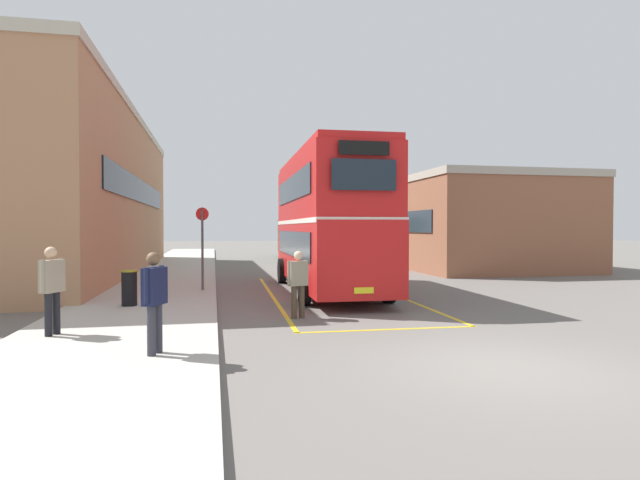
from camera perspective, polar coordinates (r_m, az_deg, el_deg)
name	(u,v)px	position (r m, az deg, el deg)	size (l,w,h in m)	color
ground_plane	(322,280)	(22.38, 0.20, -4.39)	(135.60, 135.60, 0.00)	#66605B
sidewalk_left	(170,276)	(24.37, -16.18, -3.81)	(4.00, 57.60, 0.14)	#B2ADA3
brick_building_left	(68,194)	(27.76, -26.04, 4.57)	(6.80, 23.97, 7.72)	#AD7A56
depot_building_right	(467,223)	(30.98, 15.85, 1.79)	(8.59, 12.79, 5.01)	brown
double_decker_bus	(327,220)	(18.12, 0.76, 2.21)	(2.97, 10.00, 4.75)	black
single_deck_bus	(308,236)	(37.39, -1.29, 0.43)	(3.43, 9.19, 3.02)	black
pedestrian_boarding	(298,280)	(12.81, -2.45, -4.38)	(0.54, 0.35, 1.67)	#473828
pedestrian_waiting_near	(52,284)	(11.39, -27.44, -4.31)	(0.40, 0.54, 1.73)	black
pedestrian_waiting_far	(154,295)	(9.04, -17.79, -5.81)	(0.39, 0.53, 1.70)	#2D2D38
litter_bin	(129,288)	(14.90, -20.27, -4.98)	(0.43, 0.43, 0.96)	black
bus_stop_sign	(202,241)	(17.87, -12.84, -0.06)	(0.43, 0.16, 2.79)	#4C4C51
bay_marking_yellow	(339,299)	(16.45, 2.10, -6.47)	(4.45, 12.03, 0.01)	gold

